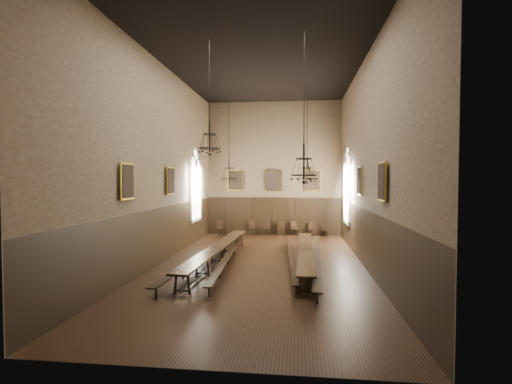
% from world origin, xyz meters
% --- Properties ---
extents(floor, '(9.00, 18.00, 0.02)m').
position_xyz_m(floor, '(0.00, 0.00, -0.01)').
color(floor, black).
rests_on(floor, ground).
extents(ceiling, '(9.00, 18.00, 0.02)m').
position_xyz_m(ceiling, '(0.00, 0.00, 9.01)').
color(ceiling, black).
rests_on(ceiling, ground).
extents(wall_back, '(9.00, 0.02, 9.00)m').
position_xyz_m(wall_back, '(0.00, 9.01, 4.50)').
color(wall_back, '#7C664C').
rests_on(wall_back, ground).
extents(wall_front, '(9.00, 0.02, 9.00)m').
position_xyz_m(wall_front, '(0.00, -9.01, 4.50)').
color(wall_front, '#7C664C').
rests_on(wall_front, ground).
extents(wall_left, '(0.02, 18.00, 9.00)m').
position_xyz_m(wall_left, '(-4.51, 0.00, 4.50)').
color(wall_left, '#7C664C').
rests_on(wall_left, ground).
extents(wall_right, '(0.02, 18.00, 9.00)m').
position_xyz_m(wall_right, '(4.51, 0.00, 4.50)').
color(wall_right, '#7C664C').
rests_on(wall_right, ground).
extents(wainscot_panelling, '(9.00, 18.00, 2.50)m').
position_xyz_m(wainscot_panelling, '(0.00, 0.00, 1.25)').
color(wainscot_panelling, black).
rests_on(wainscot_panelling, floor).
extents(table_left, '(1.14, 10.04, 0.78)m').
position_xyz_m(table_left, '(-1.92, 0.16, 0.39)').
color(table_left, black).
rests_on(table_left, floor).
extents(table_right, '(0.79, 9.40, 0.73)m').
position_xyz_m(table_right, '(1.98, 0.24, 0.37)').
color(table_right, black).
rests_on(table_right, floor).
extents(bench_left_outer, '(0.86, 10.30, 0.46)m').
position_xyz_m(bench_left_outer, '(-2.54, -0.18, 0.30)').
color(bench_left_outer, black).
rests_on(bench_left_outer, floor).
extents(bench_left_inner, '(0.81, 9.63, 0.43)m').
position_xyz_m(bench_left_inner, '(-1.42, -0.09, 0.28)').
color(bench_left_inner, black).
rests_on(bench_left_inner, floor).
extents(bench_right_inner, '(0.71, 9.04, 0.41)m').
position_xyz_m(bench_right_inner, '(1.39, 0.16, 0.26)').
color(bench_right_inner, black).
rests_on(bench_right_inner, floor).
extents(bench_right_outer, '(0.81, 10.71, 0.48)m').
position_xyz_m(bench_right_outer, '(2.45, 0.10, 0.31)').
color(bench_right_outer, black).
rests_on(bench_right_outer, floor).
extents(chair_0, '(0.54, 0.54, 0.97)m').
position_xyz_m(chair_0, '(-3.57, 8.56, 0.29)').
color(chair_0, black).
rests_on(chair_0, floor).
extents(chair_2, '(0.52, 0.52, 0.98)m').
position_xyz_m(chair_2, '(-1.42, 8.60, 0.29)').
color(chair_2, black).
rests_on(chair_2, floor).
extents(chair_3, '(0.54, 0.54, 0.98)m').
position_xyz_m(chair_3, '(-0.44, 8.61, 0.30)').
color(chair_3, black).
rests_on(chair_3, floor).
extents(chair_4, '(0.46, 0.46, 0.96)m').
position_xyz_m(chair_4, '(0.54, 8.50, 0.29)').
color(chair_4, black).
rests_on(chair_4, floor).
extents(chair_5, '(0.52, 0.52, 0.99)m').
position_xyz_m(chair_5, '(1.41, 8.60, 0.30)').
color(chair_5, black).
rests_on(chair_5, floor).
extents(chair_6, '(0.51, 0.51, 0.95)m').
position_xyz_m(chair_6, '(2.57, 8.51, 0.29)').
color(chair_6, black).
rests_on(chair_6, floor).
extents(chair_7, '(0.40, 0.40, 0.89)m').
position_xyz_m(chair_7, '(3.38, 8.50, 0.27)').
color(chair_7, black).
rests_on(chair_7, floor).
extents(chandelier_back_left, '(0.80, 0.80, 5.33)m').
position_xyz_m(chandelier_back_left, '(-1.76, 2.09, 4.20)').
color(chandelier_back_left, black).
rests_on(chandelier_back_left, ceiling).
extents(chandelier_back_right, '(0.82, 0.82, 5.34)m').
position_xyz_m(chandelier_back_right, '(2.08, 2.44, 4.17)').
color(chandelier_back_right, black).
rests_on(chandelier_back_right, ceiling).
extents(chandelier_front_left, '(0.82, 0.82, 4.21)m').
position_xyz_m(chandelier_front_left, '(-1.68, -2.26, 5.22)').
color(chandelier_front_left, black).
rests_on(chandelier_front_left, ceiling).
extents(chandelier_front_right, '(0.91, 0.91, 5.24)m').
position_xyz_m(chandelier_front_right, '(1.84, -2.66, 4.24)').
color(chandelier_front_right, black).
rests_on(chandelier_front_right, ceiling).
extents(portrait_back_0, '(1.10, 0.12, 1.40)m').
position_xyz_m(portrait_back_0, '(-2.60, 8.88, 3.70)').
color(portrait_back_0, gold).
rests_on(portrait_back_0, wall_back).
extents(portrait_back_1, '(1.10, 0.12, 1.40)m').
position_xyz_m(portrait_back_1, '(0.00, 8.88, 3.70)').
color(portrait_back_1, gold).
rests_on(portrait_back_1, wall_back).
extents(portrait_back_2, '(1.10, 0.12, 1.40)m').
position_xyz_m(portrait_back_2, '(2.60, 8.88, 3.70)').
color(portrait_back_2, gold).
rests_on(portrait_back_2, wall_back).
extents(portrait_left_0, '(0.12, 1.00, 1.30)m').
position_xyz_m(portrait_left_0, '(-4.38, 1.00, 3.70)').
color(portrait_left_0, gold).
rests_on(portrait_left_0, wall_left).
extents(portrait_left_1, '(0.12, 1.00, 1.30)m').
position_xyz_m(portrait_left_1, '(-4.38, -3.50, 3.70)').
color(portrait_left_1, gold).
rests_on(portrait_left_1, wall_left).
extents(portrait_right_0, '(0.12, 1.00, 1.30)m').
position_xyz_m(portrait_right_0, '(4.38, 1.00, 3.70)').
color(portrait_right_0, gold).
rests_on(portrait_right_0, wall_right).
extents(portrait_right_1, '(0.12, 1.00, 1.30)m').
position_xyz_m(portrait_right_1, '(4.38, -3.50, 3.70)').
color(portrait_right_1, gold).
rests_on(portrait_right_1, wall_right).
extents(window_right, '(0.20, 2.20, 4.60)m').
position_xyz_m(window_right, '(4.43, 5.50, 3.40)').
color(window_right, white).
rests_on(window_right, wall_right).
extents(window_left, '(0.20, 2.20, 4.60)m').
position_xyz_m(window_left, '(-4.43, 5.50, 3.40)').
color(window_left, white).
rests_on(window_left, wall_left).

